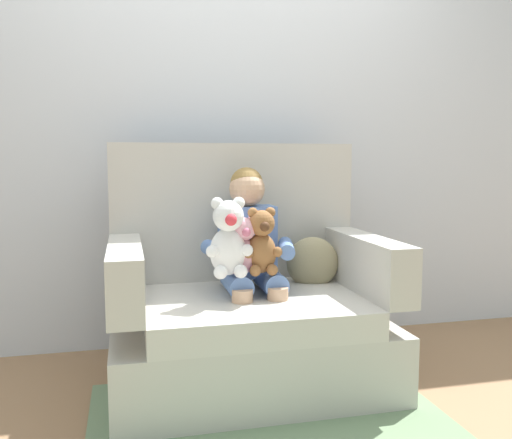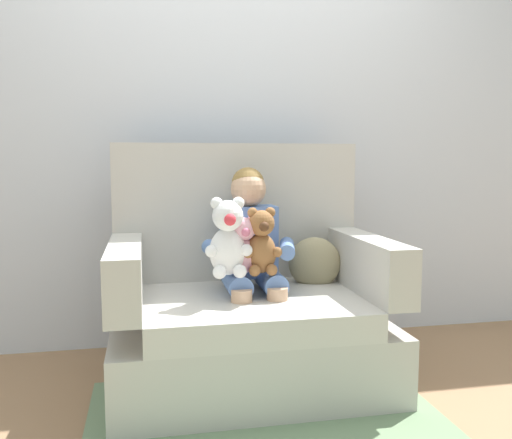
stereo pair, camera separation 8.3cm
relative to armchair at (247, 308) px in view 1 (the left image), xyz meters
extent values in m
plane|color=#936D4C|center=(0.00, -0.06, -0.35)|extent=(8.00, 8.00, 0.00)
cube|color=silver|center=(0.00, 0.64, 0.95)|extent=(6.00, 0.10, 2.60)
cube|color=#BCB7AD|center=(0.00, -0.06, -0.19)|extent=(1.24, 0.87, 0.31)
cube|color=beige|center=(0.00, -0.13, 0.02)|extent=(0.96, 0.73, 0.12)
cube|color=#BCB7AD|center=(0.00, 0.31, 0.43)|extent=(1.24, 0.14, 0.70)
cube|color=#BCB7AD|center=(-0.55, -0.13, 0.21)|extent=(0.14, 0.73, 0.26)
cube|color=#BCB7AD|center=(0.55, -0.13, 0.21)|extent=(0.14, 0.73, 0.26)
cube|color=#597AB7|center=(0.02, 0.07, 0.31)|extent=(0.26, 0.16, 0.34)
sphere|color=tan|center=(0.02, 0.07, 0.56)|extent=(0.17, 0.17, 0.17)
sphere|color=olive|center=(0.02, 0.08, 0.58)|extent=(0.16, 0.16, 0.16)
cylinder|color=#597AB7|center=(-0.06, -0.06, 0.14)|extent=(0.11, 0.26, 0.11)
cylinder|color=tan|center=(-0.06, -0.19, -0.01)|extent=(0.09, 0.09, 0.30)
cylinder|color=#597AB7|center=(0.10, -0.06, 0.14)|extent=(0.11, 0.26, 0.11)
cylinder|color=tan|center=(0.10, -0.19, -0.01)|extent=(0.09, 0.09, 0.30)
cylinder|color=#597AB7|center=(-0.14, -0.05, 0.29)|extent=(0.13, 0.27, 0.07)
cylinder|color=#597AB7|center=(0.18, -0.05, 0.29)|extent=(0.13, 0.27, 0.07)
ellipsoid|color=brown|center=(0.04, -0.13, 0.28)|extent=(0.14, 0.12, 0.18)
sphere|color=brown|center=(0.04, -0.14, 0.42)|extent=(0.12, 0.12, 0.12)
sphere|color=#4C2D19|center=(0.04, -0.19, 0.41)|extent=(0.04, 0.04, 0.04)
sphere|color=brown|center=(0.00, -0.13, 0.47)|extent=(0.05, 0.05, 0.05)
sphere|color=brown|center=(-0.03, -0.16, 0.29)|extent=(0.05, 0.05, 0.05)
sphere|color=brown|center=(0.00, -0.18, 0.22)|extent=(0.05, 0.05, 0.05)
sphere|color=brown|center=(0.08, -0.13, 0.47)|extent=(0.05, 0.05, 0.05)
sphere|color=brown|center=(0.10, -0.16, 0.29)|extent=(0.05, 0.05, 0.05)
sphere|color=brown|center=(0.08, -0.18, 0.22)|extent=(0.05, 0.05, 0.05)
ellipsoid|color=white|center=(-0.11, -0.13, 0.30)|extent=(0.16, 0.14, 0.21)
sphere|color=white|center=(-0.11, -0.15, 0.46)|extent=(0.14, 0.14, 0.14)
sphere|color=#DB333D|center=(-0.11, -0.21, 0.45)|extent=(0.05, 0.05, 0.05)
sphere|color=white|center=(-0.16, -0.14, 0.51)|extent=(0.05, 0.05, 0.05)
sphere|color=white|center=(-0.19, -0.18, 0.31)|extent=(0.05, 0.05, 0.05)
sphere|color=white|center=(-0.16, -0.20, 0.22)|extent=(0.06, 0.06, 0.06)
sphere|color=white|center=(-0.07, -0.14, 0.51)|extent=(0.05, 0.05, 0.05)
sphere|color=white|center=(-0.04, -0.18, 0.31)|extent=(0.05, 0.05, 0.05)
sphere|color=white|center=(-0.07, -0.20, 0.22)|extent=(0.06, 0.06, 0.06)
ellipsoid|color=#EAA8BC|center=(-0.04, -0.11, 0.27)|extent=(0.12, 0.10, 0.16)
sphere|color=#EAA8BC|center=(-0.04, -0.13, 0.39)|extent=(0.10, 0.10, 0.10)
sphere|color=#CC6684|center=(-0.04, -0.17, 0.39)|extent=(0.04, 0.04, 0.04)
sphere|color=#EAA8BC|center=(-0.07, -0.12, 0.44)|extent=(0.04, 0.04, 0.04)
sphere|color=#EAA8BC|center=(-0.10, -0.15, 0.28)|extent=(0.04, 0.04, 0.04)
sphere|color=#EAA8BC|center=(-0.07, -0.16, 0.21)|extent=(0.05, 0.05, 0.05)
sphere|color=#EAA8BC|center=(0.00, -0.12, 0.44)|extent=(0.04, 0.04, 0.04)
sphere|color=#EAA8BC|center=(0.02, -0.15, 0.28)|extent=(0.04, 0.04, 0.04)
sphere|color=#EAA8BC|center=(0.00, -0.16, 0.21)|extent=(0.05, 0.05, 0.05)
ellipsoid|color=#998C66|center=(0.36, 0.10, 0.18)|extent=(0.28, 0.18, 0.26)
camera|label=1|loc=(-0.54, -2.43, 0.70)|focal=37.99mm
camera|label=2|loc=(-0.46, -2.45, 0.70)|focal=37.99mm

